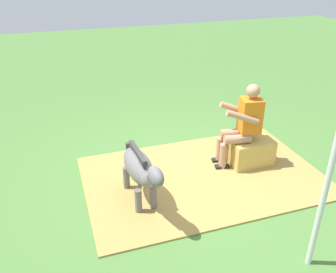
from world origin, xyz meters
TOP-DOWN VIEW (x-y plane):
  - ground_plane at (0.00, 0.00)m, footprint 24.00×24.00m
  - hay_patch at (-0.22, 0.12)m, footprint 3.44×2.22m
  - hay_bale at (-1.06, -0.03)m, footprint 0.65×0.50m
  - person_seated at (-0.90, -0.05)m, footprint 0.70×0.49m
  - pony_standing at (0.79, 0.42)m, footprint 0.36×1.35m
  - tent_pole_left at (-0.64, 2.00)m, footprint 0.06×0.06m

SIDE VIEW (x-z plane):
  - ground_plane at x=0.00m, z-range 0.00..0.00m
  - hay_patch at x=-0.22m, z-range 0.00..0.02m
  - hay_bale at x=-1.06m, z-range 0.00..0.43m
  - pony_standing at x=0.79m, z-range 0.08..0.96m
  - person_seated at x=-0.90m, z-range 0.06..1.37m
  - tent_pole_left at x=-0.64m, z-range 0.00..2.38m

